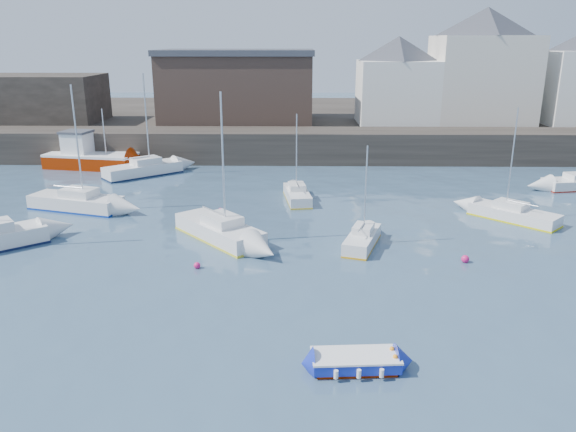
{
  "coord_description": "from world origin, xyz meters",
  "views": [
    {
      "loc": [
        0.53,
        -19.34,
        11.35
      ],
      "look_at": [
        0.0,
        12.0,
        1.5
      ],
      "focal_mm": 35.0,
      "sensor_mm": 36.0,
      "label": 1
    }
  ],
  "objects_px": {
    "fishing_boat": "(88,156)",
    "buoy_mid": "(465,262)",
    "sailboat_h": "(143,169)",
    "buoy_near": "(197,268)",
    "buoy_far": "(221,214)",
    "sailboat_e": "(77,202)",
    "sailboat_d": "(513,214)",
    "blue_dinghy": "(355,361)",
    "sailboat_f": "(297,195)",
    "sailboat_b": "(220,230)",
    "sailboat_c": "(362,239)"
  },
  "relations": [
    {
      "from": "sailboat_h",
      "to": "buoy_mid",
      "type": "bearing_deg",
      "value": -41.37
    },
    {
      "from": "sailboat_d",
      "to": "buoy_mid",
      "type": "distance_m",
      "value": 9.1
    },
    {
      "from": "blue_dinghy",
      "to": "buoy_near",
      "type": "relative_size",
      "value": 9.25
    },
    {
      "from": "buoy_mid",
      "to": "buoy_far",
      "type": "bearing_deg",
      "value": 148.86
    },
    {
      "from": "fishing_boat",
      "to": "buoy_near",
      "type": "distance_m",
      "value": 27.85
    },
    {
      "from": "sailboat_b",
      "to": "sailboat_h",
      "type": "distance_m",
      "value": 18.56
    },
    {
      "from": "sailboat_d",
      "to": "sailboat_f",
      "type": "distance_m",
      "value": 14.94
    },
    {
      "from": "blue_dinghy",
      "to": "buoy_far",
      "type": "xyz_separation_m",
      "value": [
        -7.35,
        18.91,
        -0.34
      ]
    },
    {
      "from": "fishing_boat",
      "to": "buoy_far",
      "type": "height_order",
      "value": "fishing_boat"
    },
    {
      "from": "sailboat_e",
      "to": "buoy_near",
      "type": "height_order",
      "value": "sailboat_e"
    },
    {
      "from": "buoy_near",
      "to": "buoy_far",
      "type": "height_order",
      "value": "buoy_far"
    },
    {
      "from": "sailboat_c",
      "to": "sailboat_f",
      "type": "xyz_separation_m",
      "value": [
        -3.75,
        9.62,
        0.0
      ]
    },
    {
      "from": "sailboat_b",
      "to": "sailboat_c",
      "type": "relative_size",
      "value": 1.5
    },
    {
      "from": "blue_dinghy",
      "to": "sailboat_h",
      "type": "xyz_separation_m",
      "value": [
        -15.6,
        30.11,
        0.23
      ]
    },
    {
      "from": "blue_dinghy",
      "to": "fishing_boat",
      "type": "xyz_separation_m",
      "value": [
        -21.51,
        33.2,
        0.72
      ]
    },
    {
      "from": "sailboat_b",
      "to": "buoy_far",
      "type": "distance_m",
      "value": 5.18
    },
    {
      "from": "sailboat_b",
      "to": "sailboat_d",
      "type": "height_order",
      "value": "sailboat_b"
    },
    {
      "from": "blue_dinghy",
      "to": "buoy_mid",
      "type": "bearing_deg",
      "value": 56.36
    },
    {
      "from": "sailboat_f",
      "to": "buoy_mid",
      "type": "relative_size",
      "value": 14.95
    },
    {
      "from": "sailboat_h",
      "to": "buoy_mid",
      "type": "xyz_separation_m",
      "value": [
        22.47,
        -19.79,
        -0.57
      ]
    },
    {
      "from": "blue_dinghy",
      "to": "buoy_mid",
      "type": "height_order",
      "value": "blue_dinghy"
    },
    {
      "from": "sailboat_e",
      "to": "buoy_far",
      "type": "relative_size",
      "value": 20.78
    },
    {
      "from": "sailboat_e",
      "to": "buoy_far",
      "type": "bearing_deg",
      "value": -4.34
    },
    {
      "from": "buoy_near",
      "to": "blue_dinghy",
      "type": "bearing_deg",
      "value": -51.72
    },
    {
      "from": "buoy_near",
      "to": "buoy_far",
      "type": "bearing_deg",
      "value": 90.24
    },
    {
      "from": "fishing_boat",
      "to": "sailboat_c",
      "type": "xyz_separation_m",
      "value": [
        23.14,
        -20.49,
        -0.62
      ]
    },
    {
      "from": "sailboat_h",
      "to": "buoy_near",
      "type": "distance_m",
      "value": 22.44
    },
    {
      "from": "sailboat_b",
      "to": "buoy_mid",
      "type": "xyz_separation_m",
      "value": [
        13.6,
        -3.48,
        -0.57
      ]
    },
    {
      "from": "blue_dinghy",
      "to": "sailboat_f",
      "type": "bearing_deg",
      "value": 95.43
    },
    {
      "from": "buoy_far",
      "to": "sailboat_b",
      "type": "bearing_deg",
      "value": -83.12
    },
    {
      "from": "fishing_boat",
      "to": "buoy_near",
      "type": "height_order",
      "value": "fishing_boat"
    },
    {
      "from": "sailboat_e",
      "to": "sailboat_f",
      "type": "bearing_deg",
      "value": 9.73
    },
    {
      "from": "fishing_boat",
      "to": "sailboat_f",
      "type": "bearing_deg",
      "value": -29.28
    },
    {
      "from": "sailboat_b",
      "to": "buoy_mid",
      "type": "relative_size",
      "value": 20.57
    },
    {
      "from": "sailboat_e",
      "to": "buoy_mid",
      "type": "distance_m",
      "value": 26.14
    },
    {
      "from": "buoy_far",
      "to": "fishing_boat",
      "type": "bearing_deg",
      "value": 134.75
    },
    {
      "from": "sailboat_f",
      "to": "sailboat_h",
      "type": "distance_m",
      "value": 15.56
    },
    {
      "from": "blue_dinghy",
      "to": "sailboat_d",
      "type": "xyz_separation_m",
      "value": [
        12.1,
        17.76,
        0.11
      ]
    },
    {
      "from": "sailboat_d",
      "to": "sailboat_h",
      "type": "bearing_deg",
      "value": 155.97
    },
    {
      "from": "blue_dinghy",
      "to": "sailboat_d",
      "type": "bearing_deg",
      "value": 55.72
    },
    {
      "from": "sailboat_d",
      "to": "sailboat_e",
      "type": "relative_size",
      "value": 0.85
    },
    {
      "from": "sailboat_b",
      "to": "buoy_far",
      "type": "bearing_deg",
      "value": 96.88
    },
    {
      "from": "blue_dinghy",
      "to": "buoy_far",
      "type": "height_order",
      "value": "blue_dinghy"
    },
    {
      "from": "sailboat_d",
      "to": "buoy_near",
      "type": "xyz_separation_m",
      "value": [
        -19.41,
        -8.49,
        -0.44
      ]
    },
    {
      "from": "buoy_near",
      "to": "buoy_far",
      "type": "xyz_separation_m",
      "value": [
        -0.04,
        9.65,
        0.0
      ]
    },
    {
      "from": "blue_dinghy",
      "to": "sailboat_b",
      "type": "bearing_deg",
      "value": 116.0
    },
    {
      "from": "fishing_boat",
      "to": "buoy_mid",
      "type": "relative_size",
      "value": 20.54
    },
    {
      "from": "sailboat_e",
      "to": "sailboat_d",
      "type": "bearing_deg",
      "value": -3.73
    },
    {
      "from": "sailboat_f",
      "to": "sailboat_h",
      "type": "bearing_deg",
      "value": 150.0
    },
    {
      "from": "fishing_boat",
      "to": "sailboat_e",
      "type": "distance_m",
      "value": 14.1
    }
  ]
}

